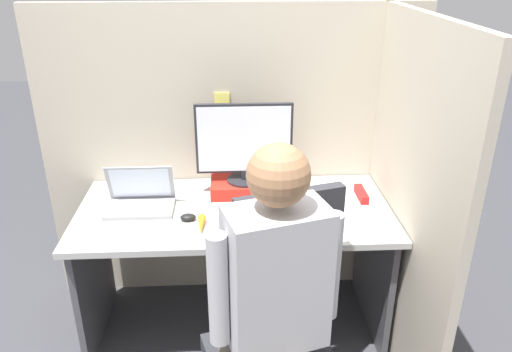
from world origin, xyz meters
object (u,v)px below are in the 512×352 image
Objects in this scene: paper_box at (245,186)px; laptop at (140,200)px; monitor at (244,142)px; stapler at (361,194)px; person at (274,302)px; carrot_toy at (201,225)px; office_chair at (280,328)px.

paper_box is 1.08× the size of laptop.
monitor is (0.00, 0.00, 0.24)m from paper_box.
stapler is 1.00m from person.
person is at bearing -65.55° from carrot_toy.
office_chair reaches higher than stapler.
office_chair reaches higher than laptop.
stapler is 0.88m from office_chair.
person reaches higher than carrot_toy.
office_chair is 0.78× the size of person.
carrot_toy is 0.66m from person.
paper_box is at bearing 97.72° from office_chair.
paper_box is 0.26× the size of person.
laptop reaches higher than paper_box.
office_chair reaches higher than carrot_toy.
paper_box is 0.33× the size of office_chair.
laptop is at bearing 145.15° from carrot_toy.
paper_box is 0.41m from carrot_toy.
laptop is at bearing -163.53° from monitor.
laptop is at bearing -163.82° from paper_box.
carrot_toy is at bearing -119.82° from monitor.
person reaches higher than office_chair.
laptop is (-0.50, -0.15, 0.01)m from paper_box.
laptop is 0.37m from carrot_toy.
stapler is at bearing 56.22° from office_chair.
paper_box is at bearing 16.18° from laptop.
office_chair is 0.29m from person.
office_chair reaches higher than paper_box.
stapler is 1.00× the size of carrot_toy.
stapler is (1.09, 0.05, -0.02)m from laptop.
monitor reaches higher than paper_box.
monitor reaches higher than laptop.
monitor reaches higher than stapler.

